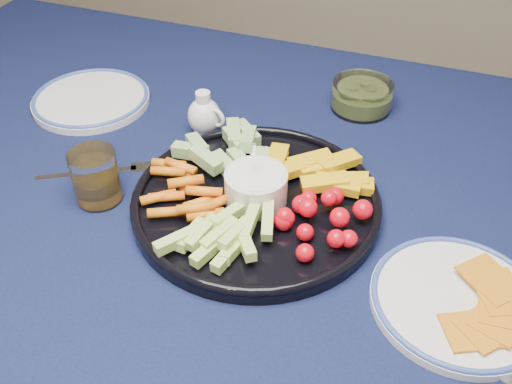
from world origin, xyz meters
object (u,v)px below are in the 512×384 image
(side_plate_extra, at_px, (91,99))
(creamer_pitcher, at_px, (205,116))
(cheese_plate, at_px, (458,299))
(pickle_bowl, at_px, (362,97))
(dining_table, at_px, (241,236))
(juice_tumbler, at_px, (96,179))
(crudite_platter, at_px, (255,197))

(side_plate_extra, bearing_deg, creamer_pitcher, -3.23)
(cheese_plate, bearing_deg, pickle_bowl, 117.41)
(dining_table, distance_m, pickle_bowl, 0.35)
(creamer_pitcher, bearing_deg, cheese_plate, -27.81)
(juice_tumbler, bearing_deg, cheese_plate, -2.27)
(pickle_bowl, bearing_deg, juice_tumbler, -128.77)
(creamer_pitcher, height_order, cheese_plate, creamer_pitcher)
(crudite_platter, relative_size, side_plate_extra, 1.69)
(dining_table, xyz_separation_m, juice_tumbler, (-0.20, -0.08, 0.12))
(pickle_bowl, relative_size, cheese_plate, 0.51)
(cheese_plate, bearing_deg, creamer_pitcher, 152.19)
(pickle_bowl, bearing_deg, side_plate_extra, -161.42)
(creamer_pitcher, height_order, pickle_bowl, creamer_pitcher)
(pickle_bowl, bearing_deg, crudite_platter, -104.66)
(creamer_pitcher, distance_m, side_plate_extra, 0.24)
(dining_table, height_order, cheese_plate, cheese_plate)
(pickle_bowl, xyz_separation_m, cheese_plate, (0.21, -0.41, -0.01))
(dining_table, distance_m, crudite_platter, 0.11)
(dining_table, relative_size, side_plate_extra, 7.63)
(dining_table, bearing_deg, creamer_pitcher, 131.05)
(pickle_bowl, height_order, side_plate_extra, pickle_bowl)
(crudite_platter, xyz_separation_m, cheese_plate, (0.30, -0.08, -0.01))
(side_plate_extra, bearing_deg, juice_tumbler, -54.48)
(dining_table, xyz_separation_m, creamer_pitcher, (-0.12, 0.14, 0.12))
(crudite_platter, height_order, cheese_plate, crudite_platter)
(juice_tumbler, xyz_separation_m, side_plate_extra, (-0.16, 0.23, -0.03))
(creamer_pitcher, height_order, side_plate_extra, creamer_pitcher)
(pickle_bowl, distance_m, side_plate_extra, 0.51)
(crudite_platter, relative_size, pickle_bowl, 3.30)
(cheese_plate, xyz_separation_m, juice_tumbler, (-0.53, 0.02, 0.02))
(dining_table, relative_size, cheese_plate, 7.68)
(dining_table, bearing_deg, crudite_platter, -29.13)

